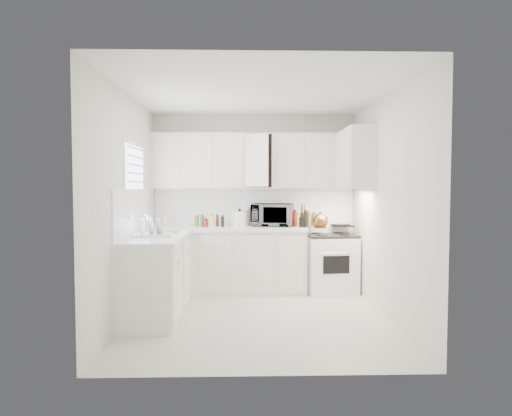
{
  "coord_description": "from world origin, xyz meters",
  "views": [
    {
      "loc": [
        -0.16,
        -5.15,
        1.55
      ],
      "look_at": [
        0.0,
        0.7,
        1.25
      ],
      "focal_mm": 31.43,
      "sensor_mm": 36.0,
      "label": 1
    }
  ],
  "objects_px": {
    "tea_kettle": "(320,220)",
    "microwave": "(272,212)",
    "rice_cooker": "(240,217)",
    "utensil_crock": "(303,215)",
    "stove": "(330,255)",
    "dish_rack": "(153,226)"
  },
  "relations": [
    {
      "from": "rice_cooker",
      "to": "dish_rack",
      "type": "distance_m",
      "value": 1.66
    },
    {
      "from": "rice_cooker",
      "to": "utensil_crock",
      "type": "xyz_separation_m",
      "value": [
        0.9,
        -0.24,
        0.04
      ]
    },
    {
      "from": "rice_cooker",
      "to": "utensil_crock",
      "type": "distance_m",
      "value": 0.93
    },
    {
      "from": "tea_kettle",
      "to": "rice_cooker",
      "type": "xyz_separation_m",
      "value": [
        -1.14,
        0.33,
        0.01
      ]
    },
    {
      "from": "stove",
      "to": "utensil_crock",
      "type": "relative_size",
      "value": 3.13
    },
    {
      "from": "stove",
      "to": "microwave",
      "type": "height_order",
      "value": "microwave"
    },
    {
      "from": "microwave",
      "to": "utensil_crock",
      "type": "relative_size",
      "value": 1.73
    },
    {
      "from": "rice_cooker",
      "to": "dish_rack",
      "type": "bearing_deg",
      "value": -140.5
    },
    {
      "from": "rice_cooker",
      "to": "microwave",
      "type": "bearing_deg",
      "value": -14.85
    },
    {
      "from": "microwave",
      "to": "stove",
      "type": "bearing_deg",
      "value": 1.3
    },
    {
      "from": "tea_kettle",
      "to": "microwave",
      "type": "bearing_deg",
      "value": 131.78
    },
    {
      "from": "utensil_crock",
      "to": "dish_rack",
      "type": "distance_m",
      "value": 2.19
    },
    {
      "from": "stove",
      "to": "rice_cooker",
      "type": "xyz_separation_m",
      "value": [
        -1.32,
        0.17,
        0.54
      ]
    },
    {
      "from": "utensil_crock",
      "to": "dish_rack",
      "type": "relative_size",
      "value": 0.79
    },
    {
      "from": "microwave",
      "to": "rice_cooker",
      "type": "bearing_deg",
      "value": -169.82
    },
    {
      "from": "stove",
      "to": "utensil_crock",
      "type": "distance_m",
      "value": 0.72
    },
    {
      "from": "rice_cooker",
      "to": "utensil_crock",
      "type": "height_order",
      "value": "utensil_crock"
    },
    {
      "from": "rice_cooker",
      "to": "utensil_crock",
      "type": "bearing_deg",
      "value": -27.91
    },
    {
      "from": "stove",
      "to": "utensil_crock",
      "type": "height_order",
      "value": "utensil_crock"
    },
    {
      "from": "stove",
      "to": "tea_kettle",
      "type": "xyz_separation_m",
      "value": [
        -0.18,
        -0.16,
        0.53
      ]
    },
    {
      "from": "rice_cooker",
      "to": "dish_rack",
      "type": "xyz_separation_m",
      "value": [
        -1.0,
        -1.32,
        -0.01
      ]
    },
    {
      "from": "microwave",
      "to": "dish_rack",
      "type": "height_order",
      "value": "microwave"
    }
  ]
}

